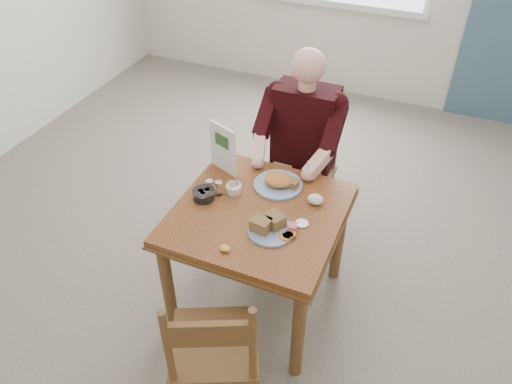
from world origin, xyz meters
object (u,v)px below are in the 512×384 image
at_px(far_plate, 279,182).
at_px(diner, 301,137).
at_px(near_plate, 270,226).
at_px(table, 258,226).
at_px(chair_far, 302,171).
at_px(chair_near, 214,351).

bearing_deg(far_plate, diner, 93.32).
height_order(diner, near_plate, diner).
bearing_deg(table, chair_far, 90.00).
height_order(chair_far, chair_near, same).
relative_size(near_plate, far_plate, 0.96).
bearing_deg(chair_far, diner, -89.99).
height_order(table, far_plate, far_plate).
bearing_deg(table, far_plate, 83.95).
xyz_separation_m(chair_near, far_plate, (-0.05, 0.98, 0.30)).
distance_m(table, far_plate, 0.29).
bearing_deg(diner, chair_near, -86.79).
distance_m(table, chair_near, 0.75).
bearing_deg(far_plate, chair_near, -86.84).
height_order(chair_near, far_plate, chair_near).
bearing_deg(chair_near, near_plate, 86.37).
relative_size(table, near_plate, 3.08).
relative_size(table, chair_near, 0.97).
bearing_deg(far_plate, chair_far, 92.78).
bearing_deg(far_plate, table, -96.05).
xyz_separation_m(table, chair_far, (0.00, 0.80, -0.16)).
xyz_separation_m(chair_near, near_plate, (0.04, 0.61, 0.30)).
xyz_separation_m(chair_far, diner, (0.00, -0.09, 0.33)).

